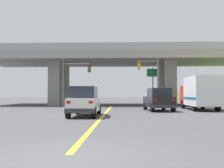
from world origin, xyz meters
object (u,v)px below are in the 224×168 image
object	(u,v)px
suv_lead	(85,101)
box_truck	(200,93)
traffic_signal_nearside	(152,74)
suv_crossing	(159,100)
highway_sign	(153,77)
traffic_signal_farside	(73,76)

from	to	relation	value
suv_lead	box_truck	distance (m)	12.33
suv_lead	traffic_signal_nearside	xyz separation A→B (m)	(5.92, 13.39, 2.77)
suv_crossing	highway_sign	world-z (taller)	highway_sign
traffic_signal_nearside	traffic_signal_farside	size ratio (longest dim) A/B	1.12
box_truck	highway_sign	xyz separation A→B (m)	(-3.38, 9.12, 1.96)
suv_lead	highway_sign	size ratio (longest dim) A/B	0.98
traffic_signal_nearside	traffic_signal_farside	world-z (taller)	traffic_signal_nearside
suv_lead	box_truck	xyz separation A→B (m)	(9.80, 7.45, 0.61)
traffic_signal_nearside	suv_lead	bearing A→B (deg)	-113.85
suv_lead	highway_sign	distance (m)	17.96
highway_sign	traffic_signal_farside	bearing A→B (deg)	-157.18
suv_lead	suv_crossing	xyz separation A→B (m)	(5.76, 5.91, -0.00)
box_truck	traffic_signal_nearside	xyz separation A→B (m)	(-3.88, 5.94, 2.16)
box_truck	traffic_signal_farside	bearing A→B (deg)	158.47
suv_lead	highway_sign	world-z (taller)	highway_sign
box_truck	traffic_signal_nearside	world-z (taller)	traffic_signal_nearside
traffic_signal_farside	box_truck	bearing A→B (deg)	-21.53
traffic_signal_nearside	highway_sign	xyz separation A→B (m)	(0.50, 3.18, -0.20)
suv_lead	traffic_signal_nearside	distance (m)	14.90
suv_lead	traffic_signal_nearside	bearing A→B (deg)	66.15
suv_lead	traffic_signal_farside	distance (m)	13.18
suv_crossing	traffic_signal_farside	distance (m)	11.38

